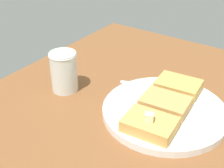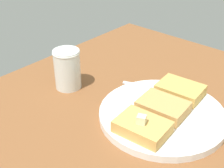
{
  "view_description": "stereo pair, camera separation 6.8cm",
  "coord_description": "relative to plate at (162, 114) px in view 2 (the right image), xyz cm",
  "views": [
    {
      "loc": [
        -46.58,
        -18.22,
        43.35
      ],
      "look_at": [
        2.35,
        15.92,
        7.47
      ],
      "focal_mm": 50.0,
      "sensor_mm": 36.0,
      "label": 1
    },
    {
      "loc": [
        -42.37,
        -23.58,
        43.35
      ],
      "look_at": [
        2.35,
        15.92,
        7.47
      ],
      "focal_mm": 50.0,
      "sensor_mm": 36.0,
      "label": 2
    }
  ],
  "objects": [
    {
      "name": "plate",
      "position": [
        0.0,
        0.0,
        0.0
      ],
      "size": [
        26.76,
        26.76,
        1.58
      ],
      "color": "white",
      "rests_on": "table_surface"
    },
    {
      "name": "syrup_jar",
      "position": [
        -4.4,
        24.5,
        3.56
      ],
      "size": [
        6.59,
        6.59,
        9.75
      ],
      "color": "#381A0B",
      "rests_on": "table_surface"
    },
    {
      "name": "toast_slice_right",
      "position": [
        8.16,
        0.75,
        1.9
      ],
      "size": [
        7.99,
        10.46,
        2.47
      ],
      "primitive_type": "cube",
      "rotation": [
        0.0,
        0.0,
        0.09
      ],
      "color": "tan",
      "rests_on": "plate"
    },
    {
      "name": "table_surface",
      "position": [
        -4.55,
        -3.67,
        -2.41
      ],
      "size": [
        90.36,
        90.36,
        2.97
      ],
      "primitive_type": "cube",
      "color": "brown",
      "rests_on": "ground"
    },
    {
      "name": "butter_pat_primary",
      "position": [
        -8.68,
        -0.79,
        3.97
      ],
      "size": [
        2.02,
        2.11,
        1.68
      ],
      "primitive_type": "cube",
      "rotation": [
        0.0,
        0.0,
        1.95
      ],
      "color": "beige",
      "rests_on": "toast_slice_left"
    },
    {
      "name": "fork",
      "position": [
        6.84,
        5.32,
        0.84
      ],
      "size": [
        7.08,
        15.45,
        0.36
      ],
      "color": "silver",
      "rests_on": "plate"
    },
    {
      "name": "toast_slice_middle",
      "position": [
        -0.0,
        0.0,
        1.9
      ],
      "size": [
        7.99,
        10.46,
        2.47
      ],
      "primitive_type": "cube",
      "rotation": [
        0.0,
        0.0,
        0.09
      ],
      "color": "tan",
      "rests_on": "plate"
    },
    {
      "name": "toast_slice_left",
      "position": [
        -8.16,
        -0.75,
        1.9
      ],
      "size": [
        7.99,
        10.46,
        2.47
      ],
      "primitive_type": "cube",
      "rotation": [
        0.0,
        0.0,
        0.09
      ],
      "color": "#D8A554",
      "rests_on": "plate"
    }
  ]
}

